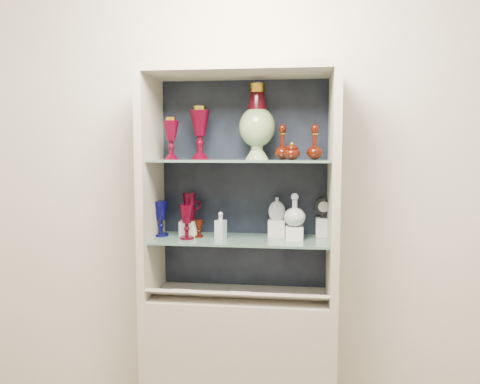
# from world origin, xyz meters

# --- Properties ---
(wall_back) EXTENTS (3.50, 0.02, 2.80)m
(wall_back) POSITION_xyz_m (0.00, 1.75, 1.40)
(wall_back) COLOR beige
(wall_back) RESTS_ON ground
(cabinet_base) EXTENTS (1.00, 0.40, 0.75)m
(cabinet_base) POSITION_xyz_m (0.00, 1.53, 0.38)
(cabinet_base) COLOR #B7AE9C
(cabinet_base) RESTS_ON ground
(cabinet_back_panel) EXTENTS (0.98, 0.02, 1.15)m
(cabinet_back_panel) POSITION_xyz_m (0.00, 1.72, 1.32)
(cabinet_back_panel) COLOR black
(cabinet_back_panel) RESTS_ON cabinet_base
(cabinet_side_left) EXTENTS (0.04, 0.40, 1.15)m
(cabinet_side_left) POSITION_xyz_m (-0.48, 1.53, 1.32)
(cabinet_side_left) COLOR #B7AE9C
(cabinet_side_left) RESTS_ON cabinet_base
(cabinet_side_right) EXTENTS (0.04, 0.40, 1.15)m
(cabinet_side_right) POSITION_xyz_m (0.48, 1.53, 1.32)
(cabinet_side_right) COLOR #B7AE9C
(cabinet_side_right) RESTS_ON cabinet_base
(cabinet_top_cap) EXTENTS (1.00, 0.40, 0.04)m
(cabinet_top_cap) POSITION_xyz_m (0.00, 1.53, 1.92)
(cabinet_top_cap) COLOR #B7AE9C
(cabinet_top_cap) RESTS_ON cabinet_side_left
(shelf_lower) EXTENTS (0.92, 0.34, 0.01)m
(shelf_lower) POSITION_xyz_m (0.00, 1.55, 1.04)
(shelf_lower) COLOR slate
(shelf_lower) RESTS_ON cabinet_side_left
(shelf_upper) EXTENTS (0.92, 0.34, 0.01)m
(shelf_upper) POSITION_xyz_m (0.00, 1.55, 1.46)
(shelf_upper) COLOR slate
(shelf_upper) RESTS_ON cabinet_side_left
(label_ledge) EXTENTS (0.92, 0.17, 0.09)m
(label_ledge) POSITION_xyz_m (0.00, 1.42, 0.78)
(label_ledge) COLOR #B7AE9C
(label_ledge) RESTS_ON cabinet_base
(label_card_0) EXTENTS (0.10, 0.06, 0.03)m
(label_card_0) POSITION_xyz_m (-0.28, 1.42, 0.80)
(label_card_0) COLOR white
(label_card_0) RESTS_ON label_ledge
(label_card_1) EXTENTS (0.10, 0.06, 0.03)m
(label_card_1) POSITION_xyz_m (0.02, 1.42, 0.80)
(label_card_1) COLOR white
(label_card_1) RESTS_ON label_ledge
(pedestal_lamp_left) EXTENTS (0.09, 0.09, 0.22)m
(pedestal_lamp_left) POSITION_xyz_m (-0.36, 1.51, 1.58)
(pedestal_lamp_left) COLOR #4B0012
(pedestal_lamp_left) RESTS_ON shelf_upper
(pedestal_lamp_right) EXTENTS (0.11, 0.11, 0.28)m
(pedestal_lamp_right) POSITION_xyz_m (-0.22, 1.58, 1.61)
(pedestal_lamp_right) COLOR #4B0012
(pedestal_lamp_right) RESTS_ON shelf_upper
(enamel_urn) EXTENTS (0.19, 0.19, 0.40)m
(enamel_urn) POSITION_xyz_m (0.08, 1.60, 1.67)
(enamel_urn) COLOR #0C3F23
(enamel_urn) RESTS_ON shelf_upper
(ruby_decanter_a) EXTENTS (0.10, 0.10, 0.20)m
(ruby_decanter_a) POSITION_xyz_m (0.22, 1.56, 1.57)
(ruby_decanter_a) COLOR #420F05
(ruby_decanter_a) RESTS_ON shelf_upper
(ruby_decanter_b) EXTENTS (0.11, 0.11, 0.19)m
(ruby_decanter_b) POSITION_xyz_m (0.38, 1.54, 1.57)
(ruby_decanter_b) COLOR #420F05
(ruby_decanter_b) RESTS_ON shelf_upper
(lidded_bowl) EXTENTS (0.08, 0.08, 0.09)m
(lidded_bowl) POSITION_xyz_m (0.27, 1.49, 1.52)
(lidded_bowl) COLOR #420F05
(lidded_bowl) RESTS_ON shelf_upper
(cobalt_goblet) EXTENTS (0.10, 0.10, 0.19)m
(cobalt_goblet) POSITION_xyz_m (-0.44, 1.57, 1.15)
(cobalt_goblet) COLOR #060745
(cobalt_goblet) RESTS_ON shelf_lower
(ruby_goblet_tall) EXTENTS (0.08, 0.08, 0.18)m
(ruby_goblet_tall) POSITION_xyz_m (-0.28, 1.50, 1.14)
(ruby_goblet_tall) COLOR #4B0012
(ruby_goblet_tall) RESTS_ON shelf_lower
(ruby_goblet_small) EXTENTS (0.05, 0.05, 0.10)m
(ruby_goblet_small) POSITION_xyz_m (-0.22, 1.55, 1.10)
(ruby_goblet_small) COLOR #420F05
(ruby_goblet_small) RESTS_ON shelf_lower
(riser_ruby_pitcher) EXTENTS (0.10, 0.10, 0.08)m
(riser_ruby_pitcher) POSITION_xyz_m (-0.29, 1.61, 1.09)
(riser_ruby_pitcher) COLOR silver
(riser_ruby_pitcher) RESTS_ON shelf_lower
(ruby_pitcher) EXTENTS (0.13, 0.11, 0.16)m
(ruby_pitcher) POSITION_xyz_m (-0.29, 1.61, 1.21)
(ruby_pitcher) COLOR #4B0012
(ruby_pitcher) RESTS_ON riser_ruby_pitcher
(clear_square_bottle) EXTENTS (0.06, 0.06, 0.14)m
(clear_square_bottle) POSITION_xyz_m (-0.10, 1.54, 1.12)
(clear_square_bottle) COLOR #A3AEBB
(clear_square_bottle) RESTS_ON shelf_lower
(riser_flat_flask) EXTENTS (0.09, 0.09, 0.09)m
(riser_flat_flask) POSITION_xyz_m (0.19, 1.64, 1.09)
(riser_flat_flask) COLOR silver
(riser_flat_flask) RESTS_ON shelf_lower
(flat_flask) EXTENTS (0.09, 0.04, 0.13)m
(flat_flask) POSITION_xyz_m (0.19, 1.64, 1.20)
(flat_flask) COLOR #B3B8C6
(flat_flask) RESTS_ON riser_flat_flask
(riser_clear_round_decanter) EXTENTS (0.09, 0.09, 0.07)m
(riser_clear_round_decanter) POSITION_xyz_m (0.28, 1.55, 1.08)
(riser_clear_round_decanter) COLOR silver
(riser_clear_round_decanter) RESTS_ON shelf_lower
(clear_round_decanter) EXTENTS (0.12, 0.12, 0.17)m
(clear_round_decanter) POSITION_xyz_m (0.28, 1.55, 1.20)
(clear_round_decanter) COLOR #A3AEBB
(clear_round_decanter) RESTS_ON riser_clear_round_decanter
(riser_cameo_medallion) EXTENTS (0.08, 0.08, 0.10)m
(riser_cameo_medallion) POSITION_xyz_m (0.44, 1.67, 1.10)
(riser_cameo_medallion) COLOR silver
(riser_cameo_medallion) RESTS_ON shelf_lower
(cameo_medallion) EXTENTS (0.10, 0.04, 0.11)m
(cameo_medallion) POSITION_xyz_m (0.44, 1.67, 1.21)
(cameo_medallion) COLOR black
(cameo_medallion) RESTS_ON riser_cameo_medallion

